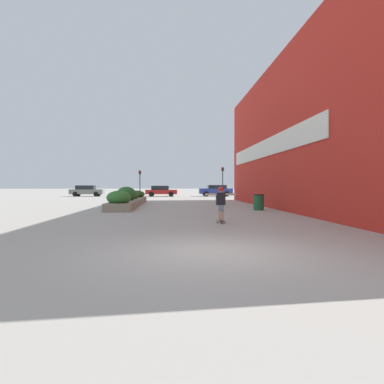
% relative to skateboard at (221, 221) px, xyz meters
% --- Properties ---
extents(ground_plane, '(300.00, 300.00, 0.00)m').
position_rel_skateboard_xyz_m(ground_plane, '(-1.05, -5.91, -0.07)').
color(ground_plane, '#ADA89E').
extents(building_wall_right, '(0.67, 30.68, 9.59)m').
position_rel_skateboard_xyz_m(building_wall_right, '(4.94, 6.51, 4.72)').
color(building_wall_right, red).
rests_on(building_wall_right, ground_plane).
extents(planter_box, '(1.63, 12.72, 1.43)m').
position_rel_skateboard_xyz_m(planter_box, '(-5.13, 11.91, 0.40)').
color(planter_box, gray).
rests_on(planter_box, ground_plane).
extents(skateboard, '(0.30, 0.73, 0.10)m').
position_rel_skateboard_xyz_m(skateboard, '(0.00, 0.00, 0.00)').
color(skateboard, black).
rests_on(skateboard, ground_plane).
extents(skateboarder, '(1.29, 0.25, 1.38)m').
position_rel_skateboard_xyz_m(skateboarder, '(0.00, 0.00, 0.86)').
color(skateboarder, tan).
rests_on(skateboarder, skateboard).
extents(trash_bin, '(0.66, 0.66, 0.98)m').
position_rel_skateboard_xyz_m(trash_bin, '(3.38, 6.97, 0.42)').
color(trash_bin, '#1E5B33').
rests_on(trash_bin, ground_plane).
extents(car_leftmost, '(4.48, 1.86, 1.51)m').
position_rel_skateboard_xyz_m(car_leftmost, '(-13.60, 34.13, 0.72)').
color(car_leftmost, slate).
rests_on(car_leftmost, ground_plane).
extents(car_center_left, '(4.26, 2.02, 1.47)m').
position_rel_skateboard_xyz_m(car_center_left, '(-3.35, 33.04, 0.71)').
color(car_center_left, maroon).
rests_on(car_center_left, ground_plane).
extents(car_center_right, '(4.52, 1.92, 1.57)m').
position_rel_skateboard_xyz_m(car_center_right, '(4.23, 33.25, 0.77)').
color(car_center_right, navy).
rests_on(car_center_right, ground_plane).
extents(traffic_light_left, '(0.28, 0.30, 3.30)m').
position_rel_skateboard_xyz_m(traffic_light_left, '(-5.67, 27.06, 2.19)').
color(traffic_light_left, black).
rests_on(traffic_light_left, ground_plane).
extents(traffic_light_right, '(0.28, 0.30, 3.67)m').
position_rel_skateboard_xyz_m(traffic_light_right, '(4.15, 26.53, 2.41)').
color(traffic_light_right, black).
rests_on(traffic_light_right, ground_plane).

